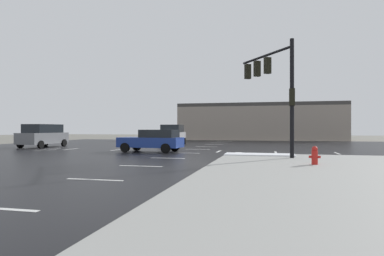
% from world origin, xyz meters
% --- Properties ---
extents(ground_plane, '(120.00, 120.00, 0.00)m').
position_xyz_m(ground_plane, '(0.00, 0.00, 0.00)').
color(ground_plane, slate).
extents(road_asphalt, '(44.00, 44.00, 0.02)m').
position_xyz_m(road_asphalt, '(0.00, 0.00, 0.01)').
color(road_asphalt, black).
rests_on(road_asphalt, ground_plane).
extents(snow_strip_curbside, '(4.00, 1.60, 0.06)m').
position_xyz_m(snow_strip_curbside, '(5.00, -4.00, 0.17)').
color(snow_strip_curbside, white).
rests_on(snow_strip_curbside, sidewalk_corner).
extents(lane_markings, '(36.15, 36.15, 0.01)m').
position_xyz_m(lane_markings, '(1.20, -1.38, 0.02)').
color(lane_markings, silver).
rests_on(lane_markings, road_asphalt).
extents(traffic_signal_mast, '(3.01, 4.32, 6.28)m').
position_xyz_m(traffic_signal_mast, '(5.82, -4.29, 4.45)').
color(traffic_signal_mast, black).
rests_on(traffic_signal_mast, sidewalk_corner).
extents(fire_hydrant, '(0.48, 0.26, 0.79)m').
position_xyz_m(fire_hydrant, '(7.47, -8.73, 0.54)').
color(fire_hydrant, red).
rests_on(fire_hydrant, sidewalk_corner).
extents(strip_building_background, '(23.33, 8.00, 5.28)m').
position_xyz_m(strip_building_background, '(4.23, 26.60, 2.64)').
color(strip_building_background, gray).
rests_on(strip_building_background, ground_plane).
extents(suv_silver, '(2.56, 4.98, 2.03)m').
position_xyz_m(suv_silver, '(-3.91, 8.28, 1.09)').
color(suv_silver, '#B7BABF').
rests_on(suv_silver, road_asphalt).
extents(sedan_blue, '(4.64, 2.29, 1.58)m').
position_xyz_m(sedan_blue, '(-2.50, -1.48, 0.85)').
color(sedan_blue, navy).
rests_on(sedan_blue, road_asphalt).
extents(suv_grey, '(2.21, 4.86, 2.03)m').
position_xyz_m(suv_grey, '(-13.91, 1.77, 1.09)').
color(suv_grey, slate).
rests_on(suv_grey, road_asphalt).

